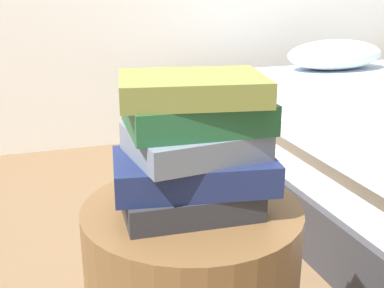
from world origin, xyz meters
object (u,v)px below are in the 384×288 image
(book_charcoal, at_px, (189,198))
(book_slate, at_px, (195,142))
(book_navy, at_px, (195,171))
(book_forest, at_px, (197,113))
(book_olive, at_px, (191,87))

(book_charcoal, height_order, book_slate, book_slate)
(book_navy, xyz_separation_m, book_slate, (0.00, 0.01, 0.05))
(book_charcoal, height_order, book_forest, book_forest)
(book_slate, bearing_deg, book_charcoal, -164.25)
(book_navy, height_order, book_olive, book_olive)
(book_slate, distance_m, book_olive, 0.10)
(book_slate, distance_m, book_forest, 0.05)
(book_charcoal, xyz_separation_m, book_navy, (0.01, 0.00, 0.05))
(book_forest, xyz_separation_m, book_olive, (-0.01, -0.00, 0.05))
(book_charcoal, distance_m, book_slate, 0.11)
(book_charcoal, relative_size, book_slate, 1.08)
(book_charcoal, distance_m, book_forest, 0.16)
(book_charcoal, relative_size, book_forest, 0.98)
(book_navy, distance_m, book_olive, 0.16)
(book_navy, height_order, book_forest, book_forest)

